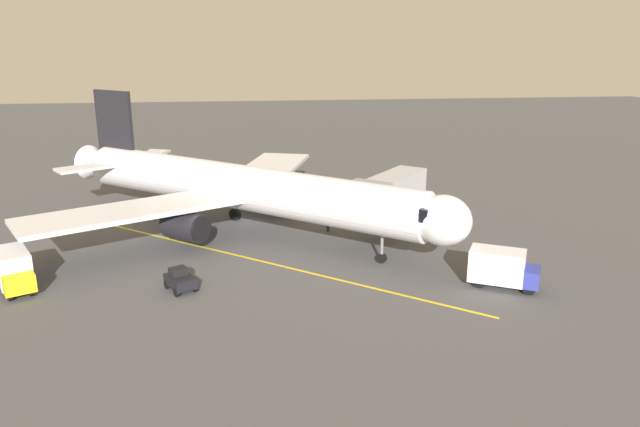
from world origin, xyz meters
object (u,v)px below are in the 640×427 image
Objects in this scene: airplane at (238,188)px; ground_crew_marshaller at (450,235)px; jet_bridge at (385,195)px; ground_crew_wing_walker at (328,222)px; tug_near_nose at (180,280)px; box_truck_rear_apron at (503,268)px; box_truck_starboard_side at (14,270)px.

airplane is 19.83× the size of ground_crew_marshaller.
jet_bridge is at bearing -28.24° from ground_crew_marshaller.
ground_crew_wing_walker is 16.27m from tug_near_nose.
box_truck_rear_apron is at bearing 141.20° from airplane.
ground_crew_wing_walker reaches higher than tug_near_nose.
ground_crew_marshaller is at bearing -171.04° from box_truck_starboard_side.
jet_bridge is 5.88× the size of ground_crew_wing_walker.
box_truck_starboard_side is (27.07, 7.65, -2.38)m from jet_bridge.
ground_crew_wing_walker is 0.34× the size of box_truck_rear_apron.
airplane is 22.95m from box_truck_rear_apron.
tug_near_nose is 11.18m from box_truck_starboard_side.
ground_crew_marshaller is at bearing -162.68° from tug_near_nose.
airplane is 18.52m from box_truck_starboard_side.
box_truck_starboard_side reaches higher than ground_crew_wing_walker.
box_truck_rear_apron is at bearing 95.07° from ground_crew_marshaller.
airplane is 6.82× the size of box_truck_rear_apron.
tug_near_nose is (20.88, 6.51, -0.18)m from ground_crew_marshaller.
jet_bridge reaches higher than box_truck_starboard_side.
airplane reaches higher than box_truck_starboard_side.
ground_crew_marshaller is at bearing 161.75° from airplane.
box_truck_starboard_side is (11.06, -1.48, 0.68)m from tug_near_nose.
airplane is 18.17m from ground_crew_marshaller.
ground_crew_wing_walker is at bearing -156.18° from box_truck_starboard_side.
box_truck_rear_apron is (-10.09, 13.63, 0.50)m from ground_crew_wing_walker.
tug_near_nose is at bearing 29.68° from jet_bridge.
ground_crew_wing_walker is (9.32, -4.95, 0.00)m from ground_crew_marshaller.
jet_bridge is 6.23m from ground_crew_marshaller.
ground_crew_wing_walker is at bearing -27.96° from ground_crew_marshaller.
box_truck_starboard_side is at bearing -7.61° from tug_near_nose.
jet_bridge reaches higher than ground_crew_marshaller.
box_truck_starboard_side is (14.94, 10.64, -2.62)m from airplane.
airplane reaches higher than jet_bridge.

